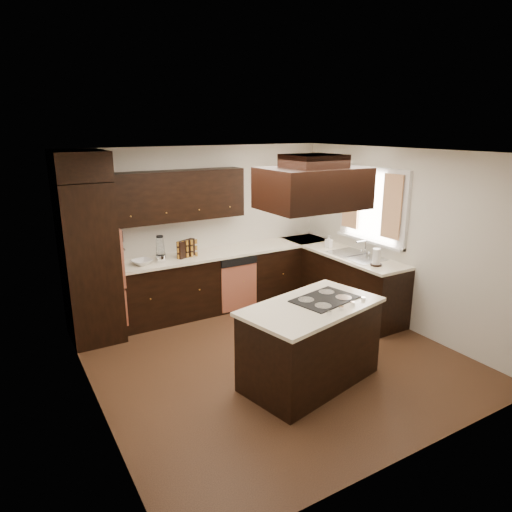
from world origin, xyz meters
name	(u,v)px	position (x,y,z in m)	size (l,w,h in m)	color
floor	(273,358)	(0.00, 0.00, -0.01)	(4.20, 4.20, 0.02)	brown
ceiling	(276,151)	(0.00, 0.00, 2.51)	(4.20, 4.20, 0.02)	white
wall_back	(201,228)	(0.00, 2.11, 1.25)	(4.20, 0.02, 2.50)	beige
wall_front	(419,326)	(0.00, -2.11, 1.25)	(4.20, 0.02, 2.50)	beige
wall_left	(87,293)	(-2.11, 0.00, 1.25)	(0.02, 4.20, 2.50)	beige
wall_right	(401,239)	(2.11, 0.00, 1.25)	(0.02, 4.20, 2.50)	beige
oven_column	(90,263)	(-1.78, 1.71, 1.06)	(0.65, 0.75, 2.12)	black
wall_oven_face	(116,255)	(-1.43, 1.71, 1.12)	(0.05, 0.62, 0.78)	#B86146
base_cabinets_back	(213,282)	(0.03, 1.80, 0.44)	(2.93, 0.60, 0.88)	black
base_cabinets_right	(339,280)	(1.80, 0.90, 0.44)	(0.60, 2.40, 0.88)	black
countertop_back	(213,254)	(0.03, 1.79, 0.90)	(2.93, 0.63, 0.04)	white
countertop_right	(340,252)	(1.79, 0.90, 0.90)	(0.63, 2.40, 0.04)	white
upper_cabinets	(178,196)	(-0.43, 1.93, 1.81)	(2.00, 0.34, 0.72)	black
dishwasher_front	(239,287)	(0.33, 1.50, 0.40)	(0.60, 0.05, 0.72)	#B86146
window_frame	(373,206)	(2.07, 0.55, 1.65)	(0.06, 1.32, 1.12)	white
window_pane	(374,205)	(2.10, 0.55, 1.65)	(0.00, 1.20, 1.00)	white
curtain_left	(392,207)	(2.01, 0.13, 1.70)	(0.02, 0.34, 0.90)	#FCE1B7
curtain_right	(351,199)	(2.01, 0.97, 1.70)	(0.02, 0.34, 0.90)	#FCE1B7
sink_rim	(356,256)	(1.80, 0.55, 0.92)	(0.52, 0.84, 0.01)	silver
island	(310,345)	(0.05, -0.67, 0.44)	(1.50, 0.82, 0.88)	black
island_top	(311,307)	(0.05, -0.67, 0.90)	(1.56, 0.87, 0.04)	white
cooktop	(325,299)	(0.27, -0.62, 0.93)	(0.71, 0.47, 0.01)	black
range_hood	(313,188)	(0.10, -0.55, 2.16)	(1.05, 0.72, 0.42)	black
hood_duct	(313,161)	(0.10, -0.55, 2.44)	(0.55, 0.50, 0.13)	black
blender_base	(161,258)	(-0.81, 1.72, 0.97)	(0.15, 0.15, 0.10)	silver
blender_pitcher	(160,246)	(-0.81, 1.72, 1.15)	(0.13, 0.13, 0.26)	silver
spice_rack	(186,249)	(-0.40, 1.77, 1.05)	(0.31, 0.08, 0.26)	black
mixing_bowl	(142,262)	(-1.08, 1.73, 0.95)	(0.28, 0.28, 0.07)	white
soap_bottle	(329,242)	(1.75, 1.14, 1.02)	(0.09, 0.09, 0.20)	white
paper_towel	(377,257)	(1.69, 0.04, 1.04)	(0.11, 0.11, 0.24)	white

